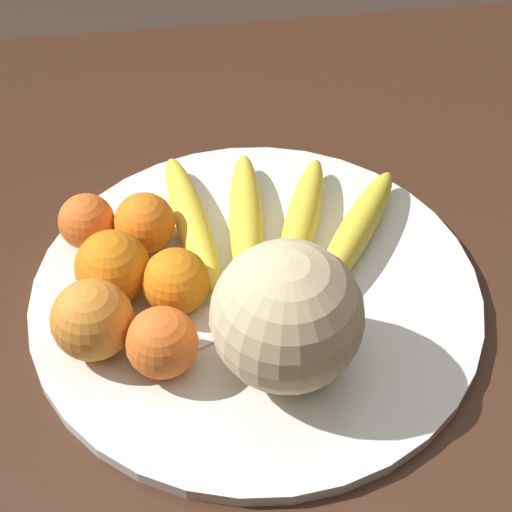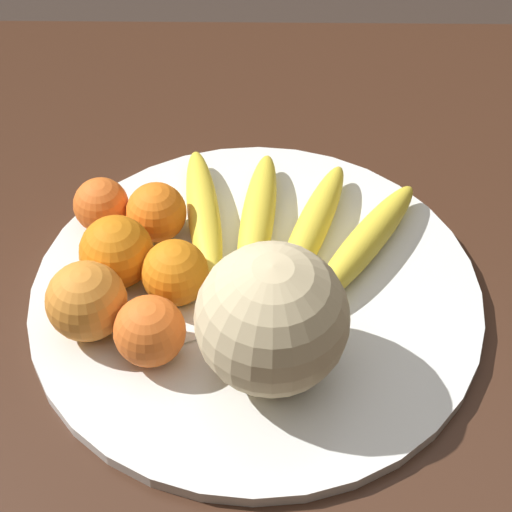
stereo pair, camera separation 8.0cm
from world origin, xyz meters
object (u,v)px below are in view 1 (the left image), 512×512
Objects in this scene: orange_front_left at (176,282)px; melon at (287,316)px; kitchen_table at (303,326)px; orange_back_right at (87,221)px; banana_bunch at (273,225)px; produce_tag at (192,333)px; orange_front_right at (145,223)px; orange_mid_center at (113,267)px; orange_back_left at (92,320)px; orange_top_small at (162,343)px; fruit_bowl at (256,296)px.

melon is at bearing -42.36° from orange_front_left.
melon is (-0.04, -0.12, 0.17)m from kitchen_table.
melon is at bearing -45.76° from orange_back_right.
kitchen_table is 28.61× the size of orange_back_right.
produce_tag is (-0.09, -0.12, -0.02)m from banana_bunch.
produce_tag is at bearing -73.87° from orange_front_right.
produce_tag is at bearing -42.12° from orange_mid_center.
orange_back_left is at bearing 135.89° from banana_bunch.
kitchen_table is 25.12× the size of orange_top_small.
orange_mid_center reaches higher than orange_front_right.
orange_front_left is 0.13m from orange_back_right.
orange_top_small is at bearing -86.89° from orange_front_right.
orange_front_right is 0.58× the size of produce_tag.
banana_bunch is at bearing 123.58° from kitchen_table.
kitchen_table is 6.21× the size of banana_bunch.
banana_bunch reaches higher than produce_tag.
orange_top_small is at bearing -144.86° from kitchen_table.
orange_top_small reaches higher than banana_bunch.
fruit_bowl is at bearing -29.39° from orange_back_right.
orange_mid_center is (-0.19, -0.01, 0.13)m from kitchen_table.
orange_front_right reaches higher than orange_back_right.
orange_back_right reaches higher than fruit_bowl.
orange_front_left is (-0.13, -0.03, 0.13)m from kitchen_table.
orange_front_left is at bearing -73.14° from orange_front_right.
kitchen_table is 26.59× the size of orange_front_right.
fruit_bowl reaches higher than kitchen_table.
orange_front_left reaches higher than produce_tag.
fruit_bowl is 0.13m from orange_top_small.
banana_bunch is (0.01, 0.16, -0.05)m from melon.
banana_bunch is 2.47× the size of produce_tag.
orange_front_right is 0.82× the size of orange_back_left.
fruit_bowl is 5.90× the size of orange_back_left.
orange_front_left is at bearing 76.40° from orange_top_small.
produce_tag is at bearing -146.27° from fruit_bowl.
produce_tag is (0.03, 0.03, -0.03)m from orange_top_small.
kitchen_table is at bearing 8.83° from produce_tag.
orange_front_right is 0.94× the size of orange_top_small.
orange_mid_center is 0.10m from orange_top_small.
orange_top_small reaches higher than fruit_bowl.
orange_back_right is (-0.03, 0.07, -0.01)m from orange_mid_center.
kitchen_table is at bearing 27.22° from fruit_bowl.
orange_front_right reaches higher than fruit_bowl.
banana_bunch is 0.22m from orange_back_left.
orange_top_small is at bearing -140.78° from fruit_bowl.
orange_front_left is at bearing 82.46° from produce_tag.
banana_bunch is 3.53× the size of orange_back_left.
kitchen_table is 0.23m from orange_mid_center.
orange_front_right is 0.13m from produce_tag.
orange_front_right is 0.13m from orange_back_left.
orange_front_left is 0.86× the size of orange_back_left.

